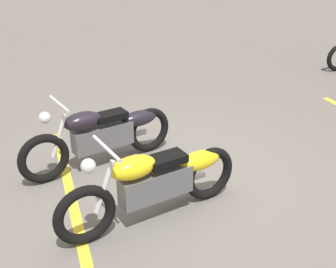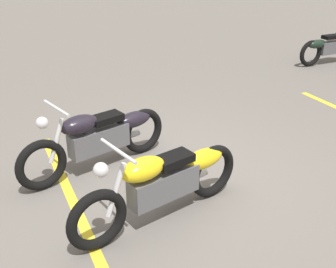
# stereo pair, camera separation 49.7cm
# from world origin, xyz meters

# --- Properties ---
(ground_plane) EXTENTS (60.00, 60.00, 0.00)m
(ground_plane) POSITION_xyz_m (0.00, 0.00, 0.00)
(ground_plane) COLOR #66605B
(motorcycle_bright_foreground) EXTENTS (2.22, 0.68, 1.04)m
(motorcycle_bright_foreground) POSITION_xyz_m (-0.54, -0.70, 0.46)
(motorcycle_bright_foreground) COLOR black
(motorcycle_bright_foreground) RESTS_ON ground
(motorcycle_dark_foreground) EXTENTS (2.21, 0.73, 1.04)m
(motorcycle_dark_foreground) POSITION_xyz_m (-0.75, 0.72, 0.46)
(motorcycle_dark_foreground) COLOR black
(motorcycle_dark_foreground) RESTS_ON ground
(parking_stripe_near) EXTENTS (0.39, 3.20, 0.01)m
(parking_stripe_near) POSITION_xyz_m (-1.33, 0.38, 0.00)
(parking_stripe_near) COLOR yellow
(parking_stripe_near) RESTS_ON ground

